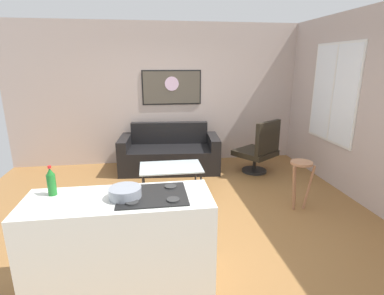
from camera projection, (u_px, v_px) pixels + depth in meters
The scene contains 12 objects.
ground at pixel (187, 215), 4.20m from camera, with size 6.40×6.40×0.04m, color olive.
back_wall at pixel (171, 95), 6.12m from camera, with size 6.40×0.05×2.80m, color #BBA89E.
right_wall at pixel (359, 107), 4.47m from camera, with size 0.05×6.40×2.80m, color #B8A59D.
couch at pixel (170, 154), 5.87m from camera, with size 1.95×1.01×0.88m.
coffee_table at pixel (171, 169), 4.75m from camera, with size 0.97×0.62×0.45m.
armchair at pixel (260, 149), 5.62m from camera, with size 0.92×0.91×1.02m.
bar_stool at pixel (300, 173), 4.23m from camera, with size 0.35×0.35×0.70m.
kitchen_counter at pixel (122, 244), 2.71m from camera, with size 1.62×0.61×0.94m.
soda_bottle at pixel (51, 182), 2.62m from camera, with size 0.07×0.07×0.27m.
mixing_bowl at pixel (125, 193), 2.57m from camera, with size 0.28×0.28×0.10m.
wall_painting at pixel (172, 87), 6.04m from camera, with size 1.19×0.03×0.68m.
window at pixel (333, 94), 5.00m from camera, with size 0.03×1.25×1.63m.
Camera 1 is at (-0.48, -3.76, 2.04)m, focal length 28.13 mm.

